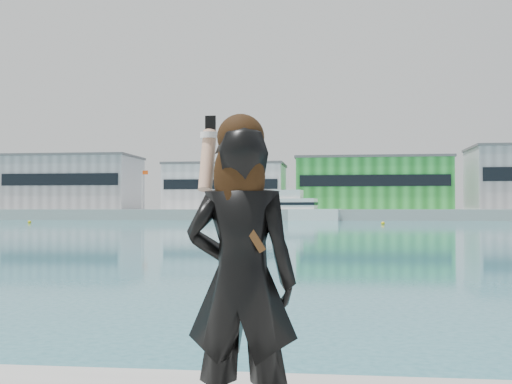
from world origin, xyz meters
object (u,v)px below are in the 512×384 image
(buoy_near, at_px, (383,225))
(woman, at_px, (241,272))
(motor_yacht, at_px, (295,209))
(buoy_far, at_px, (29,223))

(buoy_near, relative_size, woman, 0.27)
(motor_yacht, relative_size, woman, 8.57)
(buoy_near, relative_size, buoy_far, 1.00)
(buoy_near, bearing_deg, motor_yacht, 114.76)
(buoy_far, height_order, woman, woman)
(buoy_near, bearing_deg, buoy_far, 177.99)
(motor_yacht, relative_size, buoy_near, 31.97)
(buoy_near, height_order, woman, woman)
(buoy_far, distance_m, woman, 95.40)
(motor_yacht, bearing_deg, buoy_near, -55.89)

